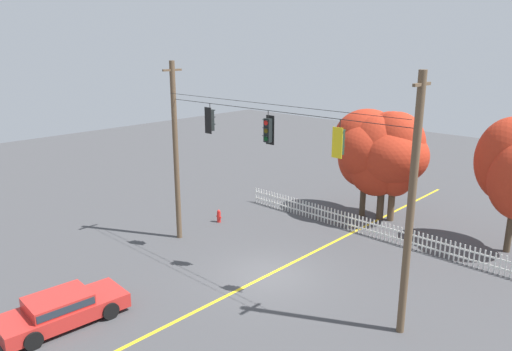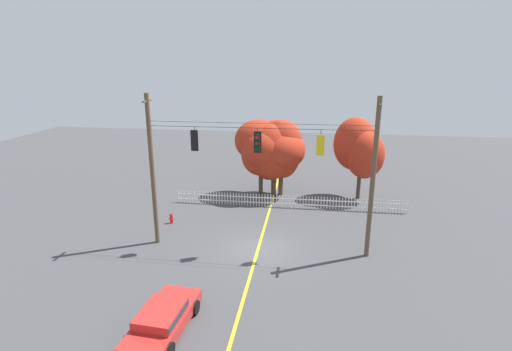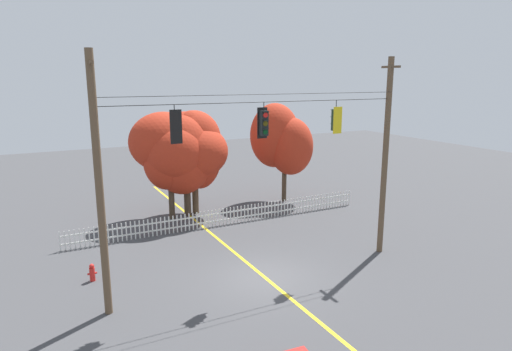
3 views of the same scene
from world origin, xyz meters
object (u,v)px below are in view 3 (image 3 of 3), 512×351
at_px(autumn_maple_near_fence, 169,149).
at_px(autumn_oak_far_east, 196,148).
at_px(traffic_signal_northbound_primary, 336,120).
at_px(traffic_signal_southbound_primary, 175,126).
at_px(autumn_maple_far_west, 282,140).
at_px(traffic_signal_northbound_secondary, 264,123).
at_px(fire_hydrant, 92,272).
at_px(autumn_maple_mid, 186,150).

height_order(autumn_maple_near_fence, autumn_oak_far_east, autumn_oak_far_east).
bearing_deg(traffic_signal_northbound_primary, autumn_maple_near_fence, 114.92).
xyz_separation_m(traffic_signal_southbound_primary, autumn_oak_far_east, (4.26, 9.84, -2.46)).
bearing_deg(autumn_maple_far_west, traffic_signal_northbound_secondary, -123.93).
height_order(autumn_maple_far_west, fire_hydrant, autumn_maple_far_west).
xyz_separation_m(traffic_signal_northbound_secondary, traffic_signal_northbound_primary, (3.47, -0.02, -0.02)).
bearing_deg(autumn_maple_near_fence, autumn_oak_far_east, 3.68).
bearing_deg(autumn_oak_far_east, fire_hydrant, -136.06).
relative_size(traffic_signal_northbound_secondary, traffic_signal_northbound_primary, 1.02).
distance_m(autumn_oak_far_east, autumn_maple_far_west, 6.12).
distance_m(traffic_signal_southbound_primary, autumn_maple_far_west, 14.69).
height_order(autumn_maple_mid, fire_hydrant, autumn_maple_mid).
height_order(autumn_maple_near_fence, autumn_maple_mid, autumn_maple_mid).
relative_size(traffic_signal_southbound_primary, autumn_maple_mid, 0.22).
bearing_deg(fire_hydrant, autumn_maple_near_fence, 51.42).
distance_m(traffic_signal_southbound_primary, autumn_oak_far_east, 11.00).
bearing_deg(autumn_maple_mid, traffic_signal_northbound_primary, -70.38).
bearing_deg(traffic_signal_northbound_primary, autumn_oak_far_east, 105.81).
relative_size(traffic_signal_southbound_primary, fire_hydrant, 1.84).
bearing_deg(traffic_signal_southbound_primary, fire_hydrant, 133.75).
bearing_deg(autumn_maple_near_fence, autumn_maple_far_west, 2.91).
relative_size(traffic_signal_northbound_primary, autumn_maple_near_fence, 0.22).
bearing_deg(autumn_maple_far_west, autumn_oak_far_east, -177.31).
distance_m(traffic_signal_southbound_primary, fire_hydrant, 7.43).
bearing_deg(traffic_signal_southbound_primary, autumn_maple_far_west, 44.32).
relative_size(autumn_maple_near_fence, autumn_oak_far_east, 1.00).
bearing_deg(traffic_signal_northbound_primary, autumn_maple_far_west, 71.81).
bearing_deg(traffic_signal_northbound_primary, autumn_maple_mid, 109.62).
distance_m(traffic_signal_southbound_primary, autumn_maple_near_fence, 10.33).
distance_m(autumn_maple_mid, autumn_maple_far_west, 6.82).
xyz_separation_m(autumn_maple_near_fence, autumn_oak_far_east, (1.73, 0.11, -0.09)).
relative_size(traffic_signal_northbound_primary, autumn_oak_far_east, 0.22).
distance_m(autumn_maple_near_fence, fire_hydrant, 9.43).
xyz_separation_m(traffic_signal_northbound_secondary, autumn_oak_far_east, (0.69, 9.82, -2.42)).
xyz_separation_m(traffic_signal_northbound_secondary, autumn_maple_mid, (-0.01, 9.75, -2.46)).
bearing_deg(traffic_signal_northbound_primary, fire_hydrant, 163.23).
height_order(traffic_signal_northbound_secondary, autumn_maple_near_fence, traffic_signal_northbound_secondary).
bearing_deg(autumn_maple_near_fence, traffic_signal_southbound_primary, -104.55).
bearing_deg(autumn_maple_mid, traffic_signal_northbound_secondary, -89.94).
xyz_separation_m(autumn_maple_near_fence, fire_hydrant, (-5.38, -6.74, -3.80)).
xyz_separation_m(traffic_signal_northbound_primary, autumn_maple_far_west, (3.33, 10.13, -2.32)).
relative_size(traffic_signal_southbound_primary, traffic_signal_northbound_primary, 0.98).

